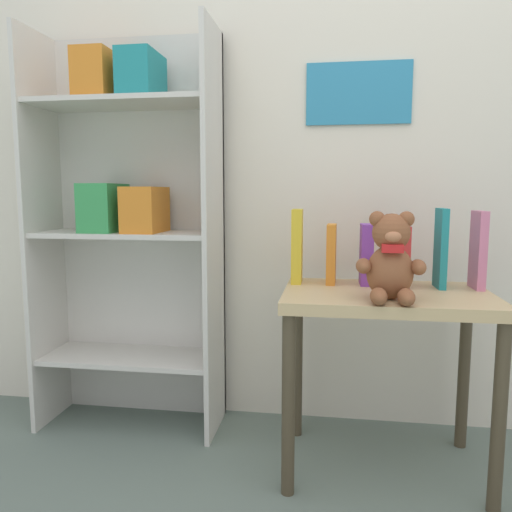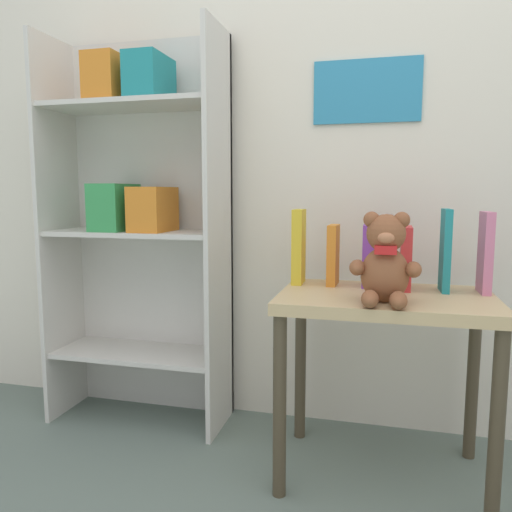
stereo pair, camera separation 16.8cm
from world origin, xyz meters
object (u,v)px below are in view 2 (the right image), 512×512
bookshelf_side (140,209)px  teddy_bear (385,262)px  book_standing_yellow (299,247)px  book_standing_orange (333,255)px  book_standing_pink (485,253)px  book_standing_purple (369,256)px  book_standing_red (406,258)px  book_standing_teal (445,251)px  display_table (385,324)px

bookshelf_side → teddy_bear: size_ratio=5.79×
teddy_bear → book_standing_yellow: size_ratio=1.01×
teddy_bear → book_standing_orange: teddy_bear is taller
book_standing_orange → book_standing_yellow: bearing=-177.4°
book_standing_yellow → book_standing_orange: (0.12, 0.00, -0.03)m
book_standing_pink → book_standing_orange: bearing=175.9°
book_standing_purple → book_standing_red: (0.12, -0.01, -0.00)m
book_standing_yellow → book_standing_teal: 0.47m
book_standing_orange → book_standing_red: size_ratio=1.01×
book_standing_red → book_standing_purple: bearing=175.0°
book_standing_orange → book_standing_red: bearing=-0.3°
book_standing_yellow → book_standing_teal: (0.47, -0.03, 0.00)m
bookshelf_side → book_standing_purple: (0.88, -0.10, -0.15)m
teddy_bear → book_standing_teal: size_ratio=0.99×
teddy_bear → book_standing_red: teddy_bear is taller
bookshelf_side → book_standing_pink: 1.25m
book_standing_teal → book_standing_red: bearing=170.1°
book_standing_orange → display_table: bearing=-32.4°
book_standing_yellow → book_standing_orange: book_standing_yellow is taller
book_standing_yellow → book_standing_pink: book_standing_yellow is taller
display_table → book_standing_yellow: 0.39m
bookshelf_side → book_standing_orange: (0.77, -0.10, -0.15)m
book_standing_purple → book_standing_pink: book_standing_pink is taller
teddy_bear → book_standing_yellow: (-0.29, 0.25, 0.01)m
display_table → book_standing_orange: book_standing_orange is taller
book_standing_purple → book_standing_red: 0.12m
teddy_bear → book_standing_red: 0.25m
teddy_bear → book_standing_pink: size_ratio=1.02×
book_standing_purple → book_standing_orange: bearing=-180.0°
display_table → teddy_bear: (-0.01, -0.13, 0.21)m
book_standing_purple → book_standing_pink: size_ratio=0.81×
book_standing_red → display_table: bearing=-117.0°
display_table → book_standing_orange: (-0.18, 0.12, 0.20)m
display_table → book_standing_teal: bearing=28.2°
bookshelf_side → book_standing_teal: bearing=-6.6°
book_standing_yellow → book_standing_pink: 0.59m
book_standing_teal → book_standing_pink: book_standing_teal is taller
book_standing_yellow → book_standing_pink: (0.59, -0.02, -0.00)m
book_standing_purple → book_standing_teal: book_standing_teal is taller
teddy_bear → book_standing_pink: (0.30, 0.23, 0.01)m
teddy_bear → book_standing_red: bearing=74.5°
book_standing_purple → book_standing_red: bearing=-6.4°
book_standing_purple → book_standing_teal: 0.24m
bookshelf_side → display_table: bookshelf_side is taller
book_standing_purple → teddy_bear: bearing=-78.8°
book_standing_yellow → teddy_bear: bearing=-41.0°
display_table → teddy_bear: size_ratio=2.51×
bookshelf_side → book_standing_red: (1.00, -0.11, -0.15)m
display_table → book_standing_orange: 0.29m
bookshelf_side → book_standing_teal: (1.12, -0.13, -0.12)m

